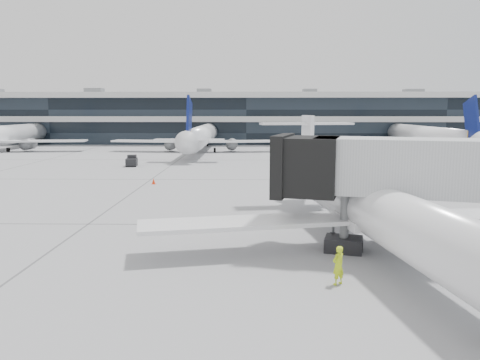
{
  "coord_description": "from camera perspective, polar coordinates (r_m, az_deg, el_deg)",
  "views": [
    {
      "loc": [
        0.47,
        -29.62,
        7.38
      ],
      "look_at": [
        -0.1,
        2.34,
        2.6
      ],
      "focal_mm": 35.0,
      "sensor_mm": 36.0,
      "label": 1
    }
  ],
  "objects": [
    {
      "name": "ground",
      "position": [
        30.53,
        0.12,
        -5.49
      ],
      "size": [
        220.0,
        220.0,
        0.0
      ],
      "primitive_type": "plane",
      "color": "gray",
      "rests_on": "ground"
    },
    {
      "name": "terminal",
      "position": [
        111.64,
        0.79,
        7.28
      ],
      "size": [
        170.0,
        22.0,
        10.0
      ],
      "primitive_type": "cube",
      "color": "black",
      "rests_on": "ground"
    },
    {
      "name": "bg_jet_left",
      "position": [
        96.34,
        -27.18,
        3.17
      ],
      "size": [
        32.0,
        40.0,
        9.6
      ],
      "primitive_type": null,
      "color": "white",
      "rests_on": "ground"
    },
    {
      "name": "bg_jet_center",
      "position": [
        85.36,
        -4.68,
        3.51
      ],
      "size": [
        32.0,
        40.0,
        9.6
      ],
      "primitive_type": null,
      "color": "white",
      "rests_on": "ground"
    },
    {
      "name": "bg_jet_right",
      "position": [
        90.6,
        21.43,
        3.24
      ],
      "size": [
        32.0,
        40.0,
        9.6
      ],
      "primitive_type": null,
      "color": "white",
      "rests_on": "ground"
    },
    {
      "name": "regional_jet",
      "position": [
        25.79,
        15.36,
        -2.96
      ],
      "size": [
        24.25,
        30.25,
        6.99
      ],
      "rotation": [
        0.0,
        0.0,
        0.15
      ],
      "color": "white",
      "rests_on": "ground"
    },
    {
      "name": "ramp_worker",
      "position": [
        20.62,
        11.89,
        -10.14
      ],
      "size": [
        0.74,
        0.69,
        1.7
      ],
      "primitive_type": "imported",
      "rotation": [
        0.0,
        0.0,
        3.77
      ],
      "color": "#C8EC18",
      "rests_on": "ground"
    },
    {
      "name": "traffic_cone",
      "position": [
        47.88,
        -10.49,
        -0.16
      ],
      "size": [
        0.51,
        0.51,
        0.6
      ],
      "rotation": [
        0.0,
        0.0,
        -0.3
      ],
      "color": "red",
      "rests_on": "ground"
    },
    {
      "name": "far_tug",
      "position": [
        63.95,
        -13.06,
        2.25
      ],
      "size": [
        1.63,
        2.45,
        1.47
      ],
      "rotation": [
        0.0,
        0.0,
        0.12
      ],
      "color": "black",
      "rests_on": "ground"
    }
  ]
}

